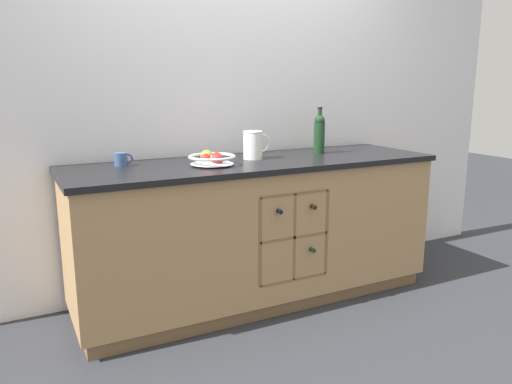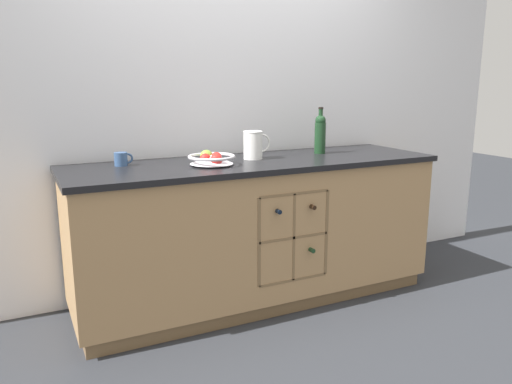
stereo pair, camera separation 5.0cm
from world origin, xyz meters
name	(u,v)px [view 2 (the right image)]	position (x,y,z in m)	size (l,w,h in m)	color
ground_plane	(256,297)	(0.00, 0.00, 0.00)	(14.00, 14.00, 0.00)	#2D3035
back_wall	(230,100)	(0.00, 0.40, 1.27)	(4.70, 0.06, 2.55)	white
kitchen_island	(256,230)	(0.00, 0.00, 0.47)	(2.34, 0.72, 0.92)	brown
fruit_bowl	(211,159)	(-0.32, -0.05, 0.96)	(0.28, 0.28, 0.08)	silver
white_pitcher	(253,144)	(0.01, 0.06, 1.01)	(0.18, 0.12, 0.18)	white
ceramic_mug	(121,159)	(-0.79, 0.16, 0.96)	(0.11, 0.08, 0.08)	#385684
standing_wine_bottle	(320,133)	(0.53, 0.09, 1.06)	(0.08, 0.08, 0.31)	#19381E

